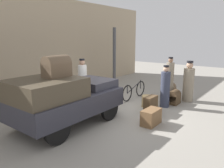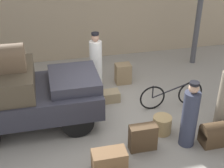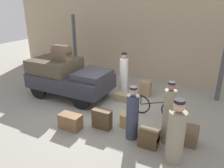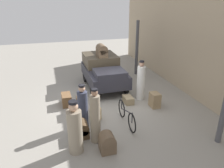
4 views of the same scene
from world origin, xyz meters
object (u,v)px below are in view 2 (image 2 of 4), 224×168
Objects in this scene: truck at (23,94)px; trunk_on_truck_roof at (8,58)px; bicycle at (172,95)px; trunk_wicker_pale at (109,96)px; suitcase_tan_flat at (143,138)px; trunk_umber_medium at (123,74)px; wicker_basket at (162,125)px; conductor_in_dark_uniform at (190,117)px; suitcase_black_upright at (109,161)px; trunk_barrel_dark at (213,134)px; porter_lifting_near_truck at (96,65)px; porter_standing_middle at (224,102)px.

trunk_on_truck_roof reaches higher than truck.
trunk_wicker_pale is at bearing 157.35° from bicycle.
trunk_umber_medium is at bearing 83.16° from suitcase_tan_flat.
suitcase_tan_flat is at bearing -143.85° from wicker_basket.
conductor_in_dark_uniform is 2.03m from suitcase_black_upright.
porter_lifting_near_truck is at bearing 125.30° from trunk_barrel_dark.
conductor_in_dark_uniform is 1.00m from porter_standing_middle.
porter_standing_middle is at bearing -61.59° from bicycle.
porter_lifting_near_truck reaches higher than suitcase_tan_flat.
truck is 3.05m from suitcase_tan_flat.
porter_standing_middle is 3.02m from suitcase_black_upright.
porter_standing_middle is 2.61× the size of suitcase_black_upright.
suitcase_black_upright is 2.51m from trunk_barrel_dark.
porter_lifting_near_truck is (-2.53, 2.64, -0.02)m from porter_standing_middle.
suitcase_black_upright is (-0.35, -3.30, -0.60)m from porter_lifting_near_truck.
trunk_barrel_dark reaches higher than wicker_basket.
bicycle is at bearing 57.22° from wicker_basket.
truck is 1.84× the size of porter_standing_middle.
suitcase_tan_flat is at bearing 28.70° from suitcase_black_upright.
wicker_basket is 0.72× the size of trunk_umber_medium.
trunk_on_truck_roof is (-3.78, 1.65, 1.10)m from conductor_in_dark_uniform.
conductor_in_dark_uniform is at bearing 166.24° from trunk_barrel_dark.
conductor_in_dark_uniform is 2.89× the size of trunk_barrel_dark.
bicycle is 2.86× the size of trunk_umber_medium.
trunk_wicker_pale is at bearing -71.15° from porter_lifting_near_truck.
suitcase_black_upright is at bearing -109.20° from trunk_umber_medium.
porter_standing_middle is at bearing 5.12° from suitcase_tan_flat.
trunk_on_truck_roof is at bearing 156.47° from conductor_in_dark_uniform.
trunk_barrel_dark is (0.57, -0.14, -0.47)m from conductor_in_dark_uniform.
bicycle is 3.20× the size of trunk_barrel_dark.
trunk_on_truck_roof reaches higher than trunk_wicker_pale.
suitcase_black_upright reaches higher than trunk_wicker_pale.
porter_standing_middle is at bearing -12.06° from wicker_basket.
truck is at bearing 160.65° from wicker_basket.
porter_standing_middle is at bearing 12.88° from suitcase_black_upright.
suitcase_tan_flat reaches higher than suitcase_black_upright.
suitcase_black_upright is (-1.92, -0.42, -0.50)m from conductor_in_dark_uniform.
trunk_wicker_pale is 0.79× the size of trunk_on_truck_roof.
suitcase_black_upright reaches higher than wicker_basket.
wicker_basket is at bearing 126.96° from conductor_in_dark_uniform.
trunk_wicker_pale is at bearing 119.13° from wicker_basket.
porter_lifting_near_truck is 2.43× the size of trunk_on_truck_roof.
porter_standing_middle is at bearing -16.53° from trunk_on_truck_roof.
porter_standing_middle is at bearing -46.25° from porter_lifting_near_truck.
suitcase_black_upright is (1.66, -2.07, -0.63)m from truck.
trunk_on_truck_roof is at bearing 163.47° from porter_standing_middle.
trunk_on_truck_roof is (-2.22, -1.23, 1.00)m from porter_lifting_near_truck.
conductor_in_dark_uniform is at bearing -99.43° from bicycle.
suitcase_tan_flat reaches higher than trunk_wicker_pale.
suitcase_black_upright is 0.95× the size of trunk_on_truck_roof.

